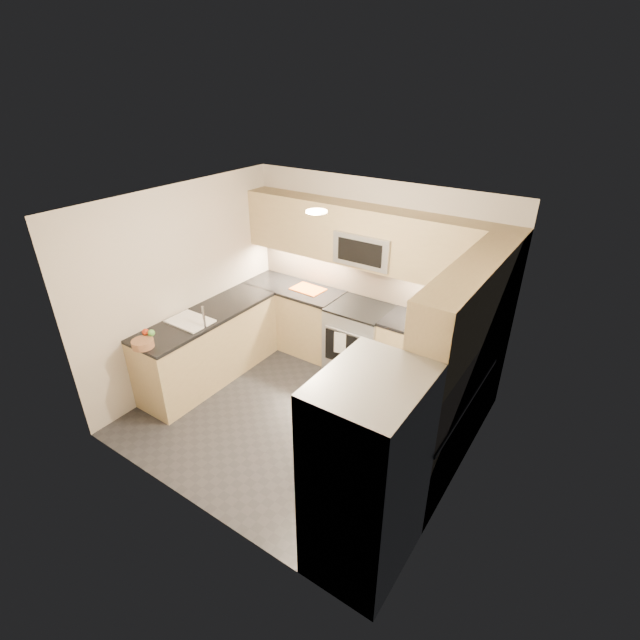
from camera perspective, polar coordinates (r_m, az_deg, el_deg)
The scene contains 35 objects.
floor at distance 5.62m, azimuth -2.05°, elevation -11.82°, with size 3.60×3.20×0.00m, color #242529.
ceiling at distance 4.45m, azimuth -2.60°, elevation 13.70°, with size 3.60×3.20×0.02m, color beige.
wall_back at distance 6.14m, azimuth 6.59°, elevation 5.37°, with size 3.60×0.02×2.50m, color #BBB2A3.
wall_front at distance 3.96m, azimuth -16.31°, elevation -9.78°, with size 3.60×0.02×2.50m, color #BBB2A3.
wall_left at distance 6.06m, azimuth -16.21°, elevation 4.05°, with size 0.02×3.20×2.50m, color #BBB2A3.
wall_right at distance 4.25m, azimuth 17.84°, elevation -7.08°, with size 0.02×3.20×2.50m, color #BBB2A3.
base_cab_back_left at distance 6.79m, azimuth -3.11°, elevation 0.35°, with size 1.42×0.60×0.90m, color tan.
base_cab_back_right at distance 5.90m, azimuth 14.15°, elevation -5.21°, with size 1.42×0.60×0.90m, color tan.
base_cab_right at distance 4.91m, azimuth 13.64°, elevation -12.85°, with size 0.60×1.70×0.90m, color tan.
base_cab_peninsula at distance 6.21m, azimuth -13.41°, elevation -3.30°, with size 0.60×2.00×0.90m, color tan.
countertop_back_left at distance 6.58m, azimuth -3.22°, elevation 3.97°, with size 1.42×0.63×0.04m, color black.
countertop_back_right at distance 5.66m, azimuth 14.69°, elevation -1.22°, with size 1.42×0.63×0.04m, color black.
countertop_right at distance 4.62m, azimuth 14.29°, elevation -8.43°, with size 0.63×1.70×0.04m, color black.
countertop_peninsula at distance 5.98m, azimuth -13.91°, elevation 0.55°, with size 0.63×2.00×0.04m, color black.
upper_cab_back at distance 5.80m, azimuth 6.07°, elevation 10.07°, with size 3.60×0.35×0.75m, color tan.
upper_cab_right at distance 4.24m, azimuth 17.89°, elevation 1.85°, with size 0.35×1.95×0.75m, color tan.
backsplash_back at distance 6.16m, azimuth 6.54°, elevation 4.89°, with size 3.60×0.01×0.51m, color tan.
backsplash_right at distance 4.66m, azimuth 19.41°, elevation -4.88°, with size 0.01×2.30×0.51m, color tan.
gas_range at distance 6.24m, azimuth 4.78°, elevation -2.32°, with size 0.76×0.65×0.91m, color #A8ABB0.
range_cooktop at distance 6.02m, azimuth 4.95°, elevation 1.46°, with size 0.76×0.65×0.03m, color black.
oven_door_glass at distance 6.00m, azimuth 3.20°, elevation -3.69°, with size 0.62×0.02×0.45m, color black.
oven_handle at distance 5.85m, azimuth 3.17°, elevation -1.52°, with size 0.02×0.02×0.60m, color #B2B5BA.
microwave at distance 5.82m, azimuth 5.88°, elevation 8.84°, with size 0.76×0.40×0.40m, color #979A9E.
microwave_door at distance 5.65m, azimuth 4.87°, elevation 8.29°, with size 0.60×0.01×0.28m, color black.
refrigerator at distance 3.73m, azimuth 5.81°, elevation -18.58°, with size 0.70×0.90×1.80m, color #9DA1A5.
fridge_handle_left at distance 3.72m, azimuth -0.80°, elevation -17.48°, with size 0.02×0.02×1.20m, color #B2B5BA.
fridge_handle_right at distance 3.93m, azimuth 2.30°, elevation -14.37°, with size 0.02×0.02×1.20m, color #B2B5BA.
sink_basin at distance 5.86m, azimuth -15.62°, elevation -0.74°, with size 0.52×0.38×0.16m, color white.
faucet at distance 5.59m, azimuth -14.11°, elevation 0.33°, with size 0.03×0.03×0.28m, color silver.
utensil_bowl at distance 5.51m, azimuth 20.00°, elevation -1.82°, with size 0.26×0.26×0.15m, color #71B94F.
cutting_board at distance 6.47m, azimuth -1.49°, elevation 3.82°, with size 0.44×0.31×0.01m, color #D75714.
fruit_basket at distance 5.45m, azimuth -20.97°, elevation -2.73°, with size 0.24×0.24×0.09m, color #9B6948.
fruit_apple at distance 5.52m, azimuth -20.69°, elevation -1.39°, with size 0.08×0.08×0.08m, color #9D2A11.
fruit_pear at distance 5.48m, azimuth -20.05°, elevation -1.51°, with size 0.08×0.08×0.08m, color #54A446.
dish_towel_check at distance 5.95m, azimuth 2.46°, elevation -2.84°, with size 0.16×0.01×0.29m, color white.
Camera 1 is at (2.58, -3.45, 3.60)m, focal length 26.00 mm.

